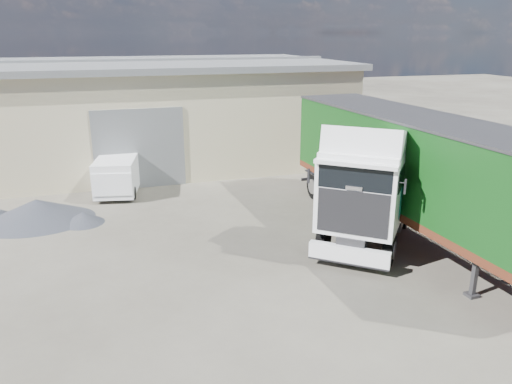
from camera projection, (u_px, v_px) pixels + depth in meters
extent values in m
plane|color=#282620|center=(243.00, 279.00, 14.32)|extent=(120.00, 120.00, 0.00)
cube|color=#B7AD8D|center=(53.00, 117.00, 26.45)|extent=(30.00, 12.00, 5.00)
cube|color=#5D6063|center=(46.00, 65.00, 25.64)|extent=(30.60, 12.60, 0.30)
cube|color=#5D6063|center=(140.00, 149.00, 22.30)|extent=(4.00, 0.08, 3.60)
cube|color=#5D6063|center=(46.00, 61.00, 25.58)|extent=(30.60, 0.40, 0.15)
cube|color=#973826|center=(451.00, 160.00, 22.61)|extent=(0.35, 26.00, 2.50)
cylinder|color=black|center=(355.00, 244.00, 15.45)|extent=(2.42, 2.25, 1.00)
cylinder|color=black|center=(374.00, 211.00, 18.35)|extent=(2.45, 2.28, 1.00)
cylinder|color=black|center=(380.00, 200.00, 19.50)|extent=(2.45, 2.28, 1.00)
cube|color=#2D2D30|center=(370.00, 211.00, 17.33)|extent=(4.63, 5.31, 0.28)
cube|color=white|center=(349.00, 255.00, 14.66)|extent=(1.99, 1.72, 0.52)
cube|color=white|center=(361.00, 191.00, 15.24)|extent=(3.19, 3.17, 2.31)
cube|color=black|center=(353.00, 213.00, 14.40)|extent=(1.63, 1.37, 1.32)
cube|color=black|center=(355.00, 178.00, 14.10)|extent=(1.66, 1.39, 0.71)
cube|color=white|center=(365.00, 142.00, 14.96)|extent=(2.96, 2.90, 1.15)
cube|color=#0D6154|center=(326.00, 191.00, 16.09)|extent=(0.46, 0.55, 1.04)
cube|color=#0D6154|center=(401.00, 200.00, 15.22)|extent=(0.46, 0.55, 1.04)
cylinder|color=#2D2D30|center=(376.00, 195.00, 18.35)|extent=(1.46, 1.46, 0.11)
cube|color=#2D2D30|center=(474.00, 277.00, 13.22)|extent=(0.33, 0.33, 1.15)
cylinder|color=black|center=(348.00, 188.00, 20.89)|extent=(2.72, 1.25, 1.11)
cube|color=#2D2D30|center=(412.00, 212.00, 16.98)|extent=(1.48, 12.60, 0.37)
cube|color=#512612|center=(413.00, 202.00, 16.87)|extent=(3.26, 12.69, 0.25)
cube|color=black|center=(417.00, 159.00, 16.42)|extent=(3.26, 12.69, 2.72)
cube|color=#2D2D30|center=(422.00, 118.00, 16.00)|extent=(3.32, 12.75, 0.08)
cylinder|color=black|center=(115.00, 194.00, 21.02)|extent=(1.73, 0.88, 0.57)
cylinder|color=black|center=(125.00, 176.00, 23.63)|extent=(1.73, 0.88, 0.57)
cube|color=white|center=(119.00, 171.00, 22.14)|extent=(2.37, 4.20, 1.46)
cube|color=white|center=(113.00, 182.00, 20.60)|extent=(1.71, 1.07, 0.95)
cube|color=black|center=(113.00, 170.00, 20.62)|extent=(1.49, 0.36, 0.52)
cone|color=black|center=(37.00, 210.00, 18.63)|extent=(4.50, 4.50, 0.86)
cone|color=black|center=(83.00, 218.00, 18.50)|extent=(1.69, 1.69, 0.43)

